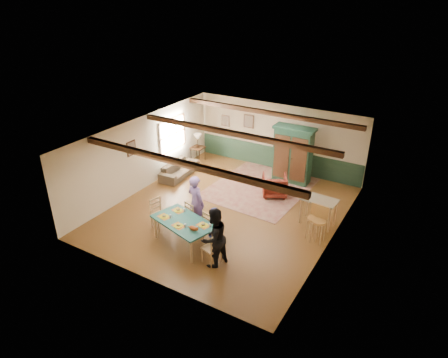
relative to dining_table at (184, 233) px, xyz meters
The scene contains 35 objects.
floor 2.30m from the dining_table, 86.99° to the left, with size 8.00×8.00×0.00m, color brown.
wall_back 6.34m from the dining_table, 88.91° to the left, with size 7.00×0.02×2.70m, color beige.
wall_left 4.18m from the dining_table, 146.19° to the left, with size 0.02×8.00×2.70m, color beige.
wall_right 4.38m from the dining_table, 32.03° to the left, with size 0.02×8.00×2.70m, color beige.
ceiling 3.24m from the dining_table, 86.99° to the left, with size 7.00×8.00×0.02m, color white.
wainscot_back 6.25m from the dining_table, 88.91° to the left, with size 6.95×0.03×0.90m, color #1E3727.
ceiling_beam_front 2.23m from the dining_table, 16.77° to the right, with size 6.95×0.16×0.16m, color #321C0E.
ceiling_beam_mid 3.47m from the dining_table, 87.44° to the left, with size 6.95×0.16×0.16m, color #321C0E.
ceiling_beam_back 5.72m from the dining_table, 88.70° to the left, with size 6.95×0.16×0.16m, color #321C0E.
window_left 5.32m from the dining_table, 130.21° to the left, with size 0.06×1.60×1.30m, color white, non-canonical shape.
picture_left_wall 3.98m from the dining_table, 153.59° to the left, with size 0.04×0.42×0.52m, color gray, non-canonical shape.
picture_back_a 6.50m from the dining_table, 100.73° to the left, with size 0.45×0.04×0.55m, color gray, non-canonical shape.
picture_back_b 6.76m from the dining_table, 110.10° to the left, with size 0.38×0.04×0.48m, color gray, non-canonical shape.
dining_table is the anchor object (origin of this frame).
dining_chair_far_left 0.85m from the dining_table, 103.63° to the left, with size 0.43×0.45×0.98m, color #A78053, non-canonical shape.
dining_chair_far_right 0.85m from the dining_table, 45.53° to the left, with size 0.43×0.45×0.98m, color #A78053, non-canonical shape.
dining_chair_end_left 1.19m from the dining_table, 164.58° to the left, with size 0.43×0.45×0.98m, color #A78053, non-canonical shape.
dining_chair_end_right 1.19m from the dining_table, 15.42° to the right, with size 0.43×0.45×0.98m, color #A78053, non-canonical shape.
person_man 1.05m from the dining_table, 101.14° to the left, with size 0.65×0.43×1.78m, color #8461A7.
person_woman 1.37m from the dining_table, 15.42° to the right, with size 0.83×0.64×1.70m, color black.
person_child 0.93m from the dining_table, 48.01° to the left, with size 0.51×0.33×1.03m, color #2831A0.
cat 0.75m from the dining_table, 25.73° to the right, with size 0.37×0.14×0.19m, color #C45422, non-canonical shape.
place_setting_near_left 0.76m from the dining_table, behind, with size 0.41×0.31×0.11m, color yellow, non-canonical shape.
place_setting_near_center 0.52m from the dining_table, 83.62° to the right, with size 0.41×0.31×0.11m, color yellow, non-canonical shape.
place_setting_far_left 0.76m from the dining_table, 140.14° to the left, with size 0.41×0.31×0.11m, color yellow, non-canonical shape.
place_setting_far_right 0.76m from the dining_table, ahead, with size 0.41×0.31×0.11m, color yellow, non-canonical shape.
area_rug 4.35m from the dining_table, 85.70° to the left, with size 3.26×3.88×0.01m, color tan.
armoire 5.62m from the dining_table, 78.65° to the left, with size 1.54×0.62×2.18m, color #163727.
armchair 4.21m from the dining_table, 76.03° to the left, with size 0.83×0.85×0.78m, color #4D140F.
sofa 4.66m from the dining_table, 128.24° to the left, with size 1.89×0.74×0.55m, color #44382A.
end_table 6.08m from the dining_table, 120.20° to the left, with size 0.51×0.51×0.63m, color #321C0E, non-canonical shape.
table_lamp 6.11m from the dining_table, 120.20° to the left, with size 0.32×0.32×0.58m, color beige, non-canonical shape.
counter_table 4.23m from the dining_table, 45.31° to the left, with size 1.08×0.63×0.90m, color #B7AE8E, non-canonical shape.
bar_stool_left 3.81m from the dining_table, 35.28° to the left, with size 0.38×0.42×1.08m, color tan, non-canonical shape.
bar_stool_right 3.90m from the dining_table, 32.16° to the left, with size 0.40×0.44×1.13m, color tan, non-canonical shape.
Camera 1 is at (5.79, -9.97, 6.85)m, focal length 32.00 mm.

